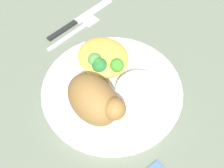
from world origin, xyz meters
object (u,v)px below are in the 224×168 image
(rice_pile, at_px, (143,93))
(plate, at_px, (112,89))
(mac_cheese_with_broccoli, at_px, (103,58))
(knife, at_px, (75,21))
(fork, at_px, (76,30))
(roasted_chicken, at_px, (94,100))

(rice_pile, bearing_deg, plate, -153.86)
(mac_cheese_with_broccoli, height_order, knife, mac_cheese_with_broccoli)
(plate, bearing_deg, knife, 164.83)
(fork, bearing_deg, roasted_chicken, -25.51)
(roasted_chicken, xyz_separation_m, rice_pile, (0.03, 0.08, -0.02))
(roasted_chicken, height_order, knife, roasted_chicken)
(plate, xyz_separation_m, roasted_chicken, (0.02, -0.06, 0.05))
(knife, bearing_deg, fork, -30.71)
(roasted_chicken, distance_m, rice_pile, 0.09)
(roasted_chicken, relative_size, rice_pile, 1.08)
(fork, bearing_deg, knife, 149.29)
(rice_pile, distance_m, fork, 0.23)
(fork, height_order, knife, knife)
(mac_cheese_with_broccoli, relative_size, knife, 0.56)
(plate, distance_m, roasted_chicken, 0.08)
(roasted_chicken, xyz_separation_m, knife, (-0.23, 0.11, -0.05))
(plate, xyz_separation_m, rice_pile, (0.05, 0.03, 0.03))
(knife, bearing_deg, plate, -15.17)
(mac_cheese_with_broccoli, bearing_deg, fork, 171.00)
(plate, height_order, roasted_chicken, roasted_chicken)
(rice_pile, xyz_separation_m, mac_cheese_with_broccoli, (-0.11, -0.01, 0.00))
(roasted_chicken, bearing_deg, rice_pile, 69.80)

